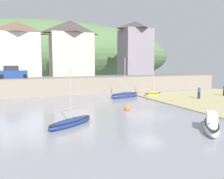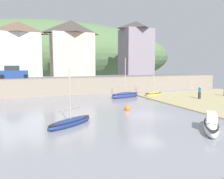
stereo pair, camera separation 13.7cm
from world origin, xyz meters
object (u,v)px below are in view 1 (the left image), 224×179
object	(u,v)px
sailboat_far_left	(153,94)
parked_car_near_slipway	(13,73)
person_near_water	(199,92)
waterfront_building_left	(18,49)
person_on_slipway	(224,90)
motorboat_with_cabin	(71,122)
waterfront_building_centre	(71,48)
waterfront_building_right	(135,48)
dinghy_open_wooden	(125,95)
mooring_buoy	(127,108)
sailboat_nearest_shore	(211,125)

from	to	relation	value
sailboat_far_left	parked_car_near_slipway	xyz separation A→B (m)	(-18.56, 10.52, 2.92)
parked_car_near_slipway	person_near_water	size ratio (longest dim) A/B	2.56
parked_car_near_slipway	person_near_water	world-z (taller)	parked_car_near_slipway
waterfront_building_left	person_on_slipway	size ratio (longest dim) A/B	5.82
motorboat_with_cabin	person_on_slipway	size ratio (longest dim) A/B	2.72
waterfront_building_left	person_near_water	xyz separation A→B (m)	(21.52, -19.86, -6.22)
waterfront_building_centre	waterfront_building_right	distance (m)	13.58
motorboat_with_cabin	sailboat_far_left	distance (m)	17.81
waterfront_building_left	sailboat_far_left	xyz separation A→B (m)	(17.66, -15.02, -6.92)
dinghy_open_wooden	person_on_slipway	distance (m)	14.22
person_near_water	mooring_buoy	distance (m)	11.93
motorboat_with_cabin	mooring_buoy	distance (m)	7.22
waterfront_building_right	parked_car_near_slipway	distance (m)	24.51
motorboat_with_cabin	mooring_buoy	bearing A→B (deg)	-5.54
sailboat_far_left	mooring_buoy	world-z (taller)	sailboat_far_left
motorboat_with_cabin	waterfront_building_left	bearing A→B (deg)	64.12
sailboat_nearest_shore	dinghy_open_wooden	size ratio (longest dim) A/B	0.71
dinghy_open_wooden	person_near_water	bearing A→B (deg)	-47.17
waterfront_building_right	mooring_buoy	distance (m)	27.02
sailboat_nearest_shore	parked_car_near_slipway	xyz separation A→B (m)	(-13.19, 26.24, 2.86)
sailboat_far_left	motorboat_with_cabin	bearing A→B (deg)	-160.29
waterfront_building_left	sailboat_far_left	bearing A→B (deg)	-40.37
waterfront_building_left	mooring_buoy	size ratio (longest dim) A/B	15.99
waterfront_building_right	mooring_buoy	bearing A→B (deg)	-119.67
waterfront_building_centre	dinghy_open_wooden	bearing A→B (deg)	-73.93
dinghy_open_wooden	parked_car_near_slipway	size ratio (longest dim) A/B	1.35
waterfront_building_right	sailboat_nearest_shore	bearing A→B (deg)	-108.73
waterfront_building_centre	waterfront_building_right	xyz separation A→B (m)	(13.58, -0.00, 0.37)
person_on_slipway	mooring_buoy	xyz separation A→B (m)	(-16.92, -3.35, -0.81)
mooring_buoy	person_near_water	bearing A→B (deg)	12.70
mooring_buoy	parked_car_near_slipway	bearing A→B (deg)	121.01
motorboat_with_cabin	parked_car_near_slipway	xyz separation A→B (m)	(-4.44, 21.38, 2.97)
sailboat_nearest_shore	waterfront_building_centre	bearing A→B (deg)	48.32
sailboat_nearest_shore	motorboat_with_cabin	size ratio (longest dim) A/B	0.90
parked_car_near_slipway	mooring_buoy	distance (m)	21.19
dinghy_open_wooden	motorboat_with_cabin	bearing A→B (deg)	-145.64
parked_car_near_slipway	person_near_water	bearing A→B (deg)	-32.84
waterfront_building_centre	person_near_water	xyz separation A→B (m)	(12.38, -19.86, -6.65)
motorboat_with_cabin	sailboat_far_left	xyz separation A→B (m)	(14.12, 10.86, 0.05)
motorboat_with_cabin	dinghy_open_wooden	world-z (taller)	dinghy_open_wooden
sailboat_nearest_shore	motorboat_with_cabin	xyz separation A→B (m)	(-8.75, 4.86, -0.11)
waterfront_building_left	waterfront_building_centre	world-z (taller)	waterfront_building_centre
waterfront_building_left	person_on_slipway	distance (m)	33.53
sailboat_far_left	waterfront_building_centre	bearing A→B (deg)	101.72
sailboat_far_left	person_near_water	distance (m)	6.23
sailboat_nearest_shore	waterfront_building_left	bearing A→B (deg)	64.26
waterfront_building_left	motorboat_with_cabin	world-z (taller)	waterfront_building_left
waterfront_building_right	person_on_slipway	distance (m)	20.78
mooring_buoy	dinghy_open_wooden	bearing A→B (deg)	66.29
sailboat_far_left	person_on_slipway	distance (m)	10.07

